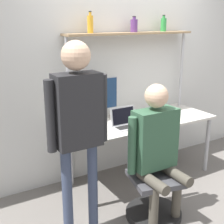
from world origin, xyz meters
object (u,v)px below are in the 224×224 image
at_px(laptop, 125,121).
at_px(cell_phone, 145,124).
at_px(person_standing, 78,117).
at_px(person_seated, 157,143).
at_px(office_chair, 153,190).
at_px(bottle_amber, 90,24).
at_px(monitor, 98,97).
at_px(bottle_green, 163,24).
at_px(bottle_purple, 134,25).

xyz_separation_m(laptop, cell_phone, (0.24, -0.05, -0.05)).
bearing_deg(person_standing, person_seated, -10.50).
height_order(office_chair, bottle_amber, bottle_amber).
bearing_deg(office_chair, person_seated, -102.52).
bearing_deg(monitor, cell_phone, -41.32).
xyz_separation_m(monitor, laptop, (0.18, -0.31, -0.23)).
xyz_separation_m(office_chair, bottle_amber, (-0.17, 0.97, 1.59)).
relative_size(cell_phone, bottle_green, 0.76).
height_order(monitor, cell_phone, monitor).
height_order(cell_phone, bottle_amber, bottle_amber).
height_order(person_seated, bottle_purple, bottle_purple).
relative_size(monitor, person_seated, 0.38).
bearing_deg(laptop, person_standing, -147.24).
relative_size(office_chair, person_standing, 0.51).
height_order(person_standing, bottle_green, bottle_green).
relative_size(bottle_green, bottle_purple, 1.09).
bearing_deg(person_seated, bottle_purple, 67.91).
bearing_deg(bottle_amber, person_seated, -80.78).
xyz_separation_m(office_chair, person_standing, (-0.75, 0.09, 0.86)).
bearing_deg(person_seated, office_chair, 77.48).
bearing_deg(bottle_amber, person_standing, -123.27).
xyz_separation_m(cell_phone, office_chair, (-0.30, -0.56, -0.49)).
bearing_deg(cell_phone, bottle_green, 36.64).
height_order(laptop, office_chair, laptop).
xyz_separation_m(monitor, person_seated, (0.11, -0.97, -0.25)).
xyz_separation_m(monitor, bottle_purple, (0.52, 0.05, 0.80)).
height_order(monitor, office_chair, monitor).
height_order(monitor, bottle_purple, bottle_purple).
relative_size(person_standing, bottle_amber, 7.61).
relative_size(monitor, laptop, 1.63).
distance_m(person_seated, bottle_green, 1.69).
relative_size(person_standing, bottle_green, 8.92).
distance_m(bottle_amber, bottle_purple, 0.58).
relative_size(laptop, bottle_purple, 1.75).
bearing_deg(bottle_green, bottle_purple, -180.00).
height_order(monitor, bottle_amber, bottle_amber).
height_order(person_seated, person_standing, person_standing).
relative_size(monitor, cell_phone, 3.45).
bearing_deg(bottle_purple, bottle_green, 0.00).
relative_size(person_seated, bottle_amber, 5.86).
bearing_deg(bottle_purple, bottle_amber, 180.00).
relative_size(laptop, person_seated, 0.23).
bearing_deg(bottle_amber, bottle_purple, -0.00).
xyz_separation_m(person_seated, bottle_purple, (0.41, 1.01, 1.05)).
distance_m(monitor, person_seated, 1.00).
height_order(person_standing, bottle_purple, bottle_purple).
relative_size(bottle_amber, bottle_green, 1.17).
xyz_separation_m(laptop, person_seated, (-0.07, -0.66, -0.02)).
distance_m(laptop, person_standing, 1.01).
distance_m(cell_phone, person_standing, 1.20).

